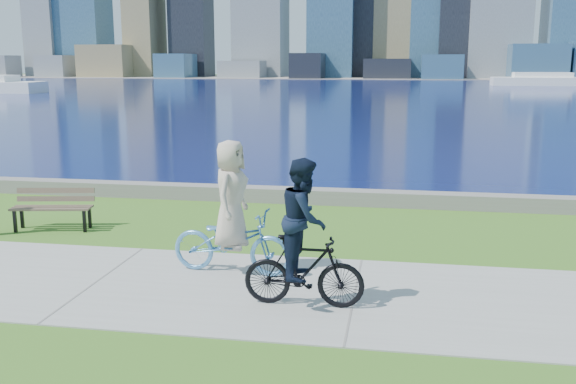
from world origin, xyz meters
TOP-DOWN VIEW (x-y plane):
  - ground at (0.00, 0.00)m, footprint 320.00×320.00m
  - concrete_path at (0.00, 0.00)m, footprint 80.00×3.50m
  - seawall at (0.00, 6.20)m, footprint 90.00×0.50m
  - bay_water at (0.00, 72.00)m, footprint 320.00×131.00m
  - far_shore at (0.00, 130.00)m, footprint 320.00×30.00m
  - ferry_far at (24.28, 88.46)m, footprint 13.76×3.93m
  - park_bench at (-2.36, 2.85)m, footprint 1.67×0.83m
  - cyclist_woman at (1.97, 0.72)m, footprint 0.88×2.04m
  - cyclist_man at (3.33, -0.51)m, footprint 0.62×1.69m

SIDE VIEW (x-z plane):
  - ground at x=0.00m, z-range 0.00..0.00m
  - bay_water at x=0.00m, z-range 0.00..0.01m
  - concrete_path at x=0.00m, z-range 0.00..0.02m
  - far_shore at x=0.00m, z-range 0.00..0.12m
  - seawall at x=0.00m, z-range 0.00..0.35m
  - park_bench at x=-2.36m, z-range 0.09..0.92m
  - ferry_far at x=24.28m, z-range -0.16..1.71m
  - cyclist_woman at x=1.97m, z-range -0.26..1.90m
  - cyclist_man at x=3.33m, z-range -0.14..1.95m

